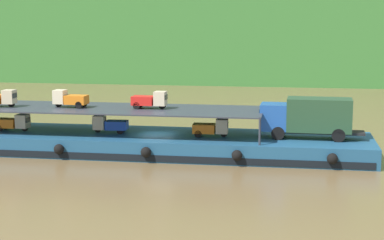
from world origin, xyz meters
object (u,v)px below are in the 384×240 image
object	(u,v)px
cargo_barge	(157,143)
mini_truck_lower_stern	(13,122)
mini_truck_lower_mid	(211,128)
covered_lorry	(309,116)
mini_truck_lower_aft	(110,124)
mini_truck_upper_fore	(150,100)
mini_truck_upper_mid	(70,99)

from	to	relation	value
cargo_barge	mini_truck_lower_stern	bearing A→B (deg)	-177.84
mini_truck_lower_stern	mini_truck_lower_mid	world-z (taller)	same
covered_lorry	mini_truck_lower_aft	world-z (taller)	covered_lorry
covered_lorry	mini_truck_lower_mid	xyz separation A→B (m)	(-7.38, -0.43, -1.00)
mini_truck_lower_aft	covered_lorry	bearing A→B (deg)	0.42
covered_lorry	mini_truck_lower_stern	bearing A→B (deg)	-178.63
covered_lorry	mini_truck_upper_fore	world-z (taller)	mini_truck_upper_fore
mini_truck_lower_stern	mini_truck_lower_mid	distance (m)	16.20
cargo_barge	mini_truck_upper_mid	world-z (taller)	mini_truck_upper_mid
mini_truck_lower_stern	covered_lorry	bearing A→B (deg)	1.37
mini_truck_upper_mid	mini_truck_lower_aft	bearing A→B (deg)	2.37
mini_truck_lower_stern	mini_truck_upper_mid	distance (m)	5.18
mini_truck_lower_stern	mini_truck_lower_mid	xyz separation A→B (m)	(16.20, 0.13, 0.00)
mini_truck_lower_mid	cargo_barge	bearing A→B (deg)	175.82
mini_truck_lower_stern	mini_truck_upper_mid	xyz separation A→B (m)	(4.76, 0.32, 2.00)
mini_truck_upper_mid	mini_truck_upper_fore	xyz separation A→B (m)	(6.50, 0.31, 0.00)
cargo_barge	mini_truck_lower_aft	size ratio (longest dim) A/B	11.97
cargo_barge	covered_lorry	xyz separation A→B (m)	(11.75, 0.12, 2.44)
mini_truck_upper_fore	mini_truck_lower_stern	bearing A→B (deg)	-176.80
mini_truck_lower_mid	mini_truck_upper_fore	distance (m)	5.35
covered_lorry	mini_truck_lower_stern	size ratio (longest dim) A/B	2.85
covered_lorry	mini_truck_lower_mid	bearing A→B (deg)	-176.63
mini_truck_lower_aft	mini_truck_upper_mid	size ratio (longest dim) A/B	1.00
mini_truck_lower_stern	mini_truck_upper_fore	size ratio (longest dim) A/B	1.00
cargo_barge	covered_lorry	distance (m)	12.00
mini_truck_lower_stern	mini_truck_upper_mid	bearing A→B (deg)	3.79
covered_lorry	mini_truck_lower_mid	world-z (taller)	covered_lorry
cargo_barge	covered_lorry	world-z (taller)	covered_lorry
cargo_barge	mini_truck_lower_aft	xyz separation A→B (m)	(-3.85, 0.00, 1.44)
mini_truck_lower_mid	mini_truck_upper_mid	bearing A→B (deg)	179.06
mini_truck_upper_mid	covered_lorry	bearing A→B (deg)	0.75
cargo_barge	mini_truck_lower_aft	distance (m)	4.11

